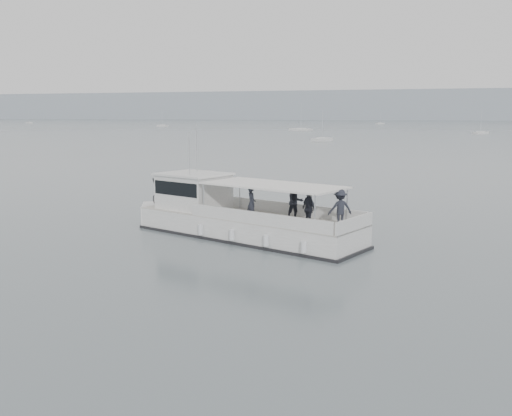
% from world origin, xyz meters
% --- Properties ---
extents(ground, '(1400.00, 1400.00, 0.00)m').
position_xyz_m(ground, '(0.00, 0.00, 0.00)').
color(ground, slate).
rests_on(ground, ground).
extents(headland, '(1400.00, 90.00, 28.00)m').
position_xyz_m(headland, '(0.00, 560.00, 14.00)').
color(headland, '#939EA8').
rests_on(headland, ground).
extents(tour_boat, '(14.22, 7.64, 6.07)m').
position_xyz_m(tour_boat, '(4.28, 3.25, 1.00)').
color(tour_boat, white).
rests_on(tour_boat, ground).
extents(moored_fleet, '(424.32, 298.89, 10.66)m').
position_xyz_m(moored_fleet, '(-11.44, 203.62, 0.36)').
color(moored_fleet, white).
rests_on(moored_fleet, ground).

